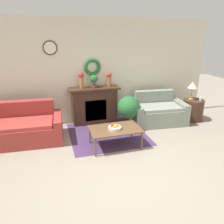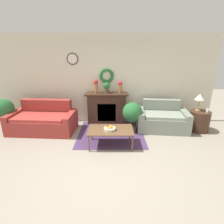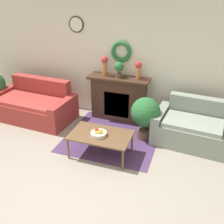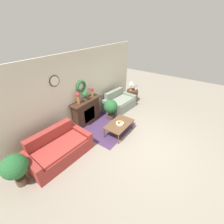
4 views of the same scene
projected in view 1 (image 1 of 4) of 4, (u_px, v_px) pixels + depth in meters
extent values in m
plane|color=gray|center=(124.00, 177.00, 3.73)|extent=(16.00, 16.00, 0.00)
cube|color=#4C335B|center=(107.00, 134.00, 5.33)|extent=(1.80, 1.76, 0.01)
cube|color=beige|center=(90.00, 72.00, 5.73)|extent=(6.80, 0.06, 2.70)
cylinder|color=#382319|center=(50.00, 48.00, 5.22)|extent=(0.34, 0.02, 0.34)
cylinder|color=white|center=(50.00, 48.00, 5.20)|extent=(0.29, 0.01, 0.29)
torus|color=#286633|center=(92.00, 67.00, 5.62)|extent=(0.44, 0.09, 0.44)
cube|color=#42281C|center=(95.00, 106.00, 5.86)|extent=(1.18, 0.34, 0.94)
cube|color=black|center=(96.00, 110.00, 5.74)|extent=(0.57, 0.02, 0.56)
cube|color=orange|center=(96.00, 113.00, 5.76)|extent=(0.45, 0.01, 0.31)
cube|color=#42281C|center=(94.00, 89.00, 5.66)|extent=(1.32, 0.41, 0.05)
cube|color=#9E332D|center=(21.00, 135.00, 4.81)|extent=(1.51, 0.84, 0.42)
cube|color=#9E332D|center=(23.00, 118.00, 5.17)|extent=(1.48, 0.30, 0.85)
cube|color=#9E332D|center=(59.00, 127.00, 5.05)|extent=(0.23, 0.96, 0.56)
cube|color=#AD3832|center=(19.00, 124.00, 4.72)|extent=(1.45, 0.77, 0.08)
cube|color=gray|center=(159.00, 116.00, 5.84)|extent=(1.15, 0.79, 0.43)
cube|color=gray|center=(153.00, 105.00, 6.18)|extent=(1.10, 0.30, 0.82)
cube|color=gray|center=(135.00, 114.00, 5.80)|extent=(0.25, 0.89, 0.57)
cube|color=gray|center=(179.00, 111.00, 6.02)|extent=(0.25, 0.89, 0.57)
cube|color=gray|center=(160.00, 107.00, 5.75)|extent=(1.10, 0.73, 0.08)
cube|color=brown|center=(115.00, 129.00, 4.62)|extent=(1.07, 0.66, 0.03)
cylinder|color=brown|center=(95.00, 148.00, 4.29)|extent=(0.04, 0.04, 0.40)
cylinder|color=brown|center=(142.00, 141.00, 4.56)|extent=(0.04, 0.04, 0.40)
cylinder|color=brown|center=(90.00, 135.00, 4.82)|extent=(0.04, 0.04, 0.40)
cylinder|color=brown|center=(132.00, 130.00, 5.08)|extent=(0.04, 0.04, 0.40)
cylinder|color=beige|center=(115.00, 128.00, 4.56)|extent=(0.28, 0.28, 0.06)
sphere|color=#B2231E|center=(113.00, 126.00, 4.55)|extent=(0.08, 0.08, 0.08)
sphere|color=orange|center=(116.00, 125.00, 4.56)|extent=(0.07, 0.07, 0.07)
sphere|color=orange|center=(116.00, 126.00, 4.53)|extent=(0.07, 0.07, 0.07)
ellipsoid|color=yellow|center=(116.00, 126.00, 4.52)|extent=(0.17, 0.06, 0.04)
cylinder|color=#42281C|center=(193.00, 110.00, 6.12)|extent=(0.56, 0.56, 0.59)
cylinder|color=#B28E42|center=(191.00, 99.00, 6.04)|extent=(0.13, 0.13, 0.02)
cylinder|color=#B28E42|center=(192.00, 93.00, 5.99)|extent=(0.03, 0.03, 0.30)
cone|color=beige|center=(193.00, 85.00, 5.91)|extent=(0.26, 0.26, 0.17)
cylinder|color=silver|center=(201.00, 99.00, 5.94)|extent=(0.07, 0.07, 0.10)
cylinder|color=#AD6B38|center=(81.00, 83.00, 5.55)|extent=(0.10, 0.10, 0.28)
sphere|color=#B72D33|center=(81.00, 75.00, 5.49)|extent=(0.14, 0.14, 0.14)
cylinder|color=#AD6B38|center=(109.00, 82.00, 5.75)|extent=(0.10, 0.10, 0.25)
sphere|color=#B72D33|center=(109.00, 75.00, 5.69)|extent=(0.13, 0.13, 0.13)
cylinder|color=brown|center=(94.00, 86.00, 5.65)|extent=(0.13, 0.13, 0.09)
cylinder|color=#4C3823|center=(94.00, 83.00, 5.63)|extent=(0.02, 0.02, 0.06)
sphere|color=#286633|center=(94.00, 79.00, 5.59)|extent=(0.20, 0.20, 0.20)
cylinder|color=brown|center=(128.00, 125.00, 5.62)|extent=(0.28, 0.28, 0.18)
cylinder|color=#4C3823|center=(128.00, 119.00, 5.56)|extent=(0.04, 0.04, 0.16)
sphere|color=#286633|center=(129.00, 107.00, 5.45)|extent=(0.56, 0.56, 0.56)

